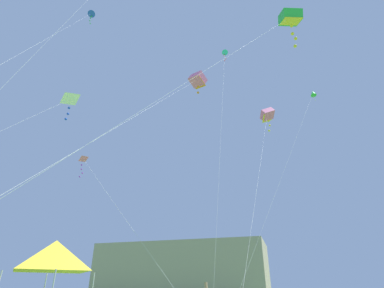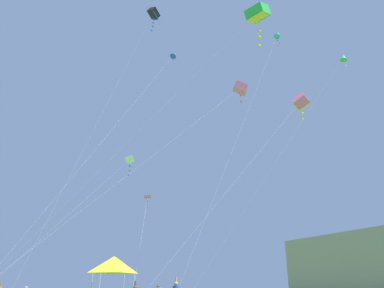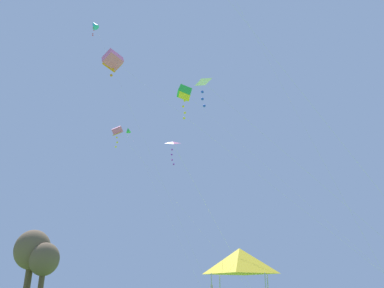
# 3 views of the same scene
# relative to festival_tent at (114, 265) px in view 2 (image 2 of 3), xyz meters

# --- Properties ---
(festival_tent) EXTENTS (2.80, 2.80, 3.77)m
(festival_tent) POSITION_rel_festival_tent_xyz_m (0.00, 0.00, 0.00)
(festival_tent) COLOR #B7B7BC
(festival_tent) RESTS_ON ground
(kite_green_diamond_0) EXTENTS (7.25, 10.37, 17.68)m
(kite_green_diamond_0) POSITION_rel_festival_tent_xyz_m (13.51, 12.42, 14.13)
(kite_green_diamond_0) COLOR silver
(kite_green_diamond_0) RESTS_ON ground
(kite_pink_box_1) EXTENTS (2.45, 13.70, 16.14)m
(kite_pink_box_1) POSITION_rel_festival_tent_xyz_m (9.46, 11.76, 12.30)
(kite_pink_box_1) COLOR silver
(kite_pink_box_1) RESTS_ON ground
(kite_cyan_diamond_2) EXTENTS (0.96, 11.89, 25.46)m
(kite_cyan_diamond_2) POSITION_rel_festival_tent_xyz_m (5.88, 13.23, 21.72)
(kite_cyan_diamond_2) COLOR silver
(kite_cyan_diamond_2) RESTS_ON ground
(kite_blue_diamond_3) EXTENTS (6.21, 18.26, 30.11)m
(kite_blue_diamond_3) POSITION_rel_festival_tent_xyz_m (-7.83, 7.96, 26.24)
(kite_blue_diamond_3) COLOR silver
(kite_blue_diamond_3) RESTS_ON ground
(kite_pink_box_4) EXTENTS (1.80, 20.96, 19.86)m
(kite_pink_box_4) POSITION_rel_festival_tent_xyz_m (3.73, 9.93, 15.98)
(kite_pink_box_4) COLOR silver
(kite_pink_box_4) RESTS_ON ground
(kite_green_box_5) EXTENTS (9.88, 16.72, 20.76)m
(kite_green_box_5) POSITION_rel_festival_tent_xyz_m (12.01, 6.05, 16.93)
(kite_green_box_5) COLOR silver
(kite_green_box_5) RESTS_ON ground
(kite_pink_delta_6) EXTENTS (9.57, 4.38, 9.34)m
(kite_pink_delta_6) POSITION_rel_festival_tent_xyz_m (-1.73, 3.07, 5.82)
(kite_pink_delta_6) COLOR silver
(kite_pink_delta_6) RESTS_ON ground
(kite_white_delta_7) EXTENTS (1.08, 11.51, 12.88)m
(kite_white_delta_7) POSITION_rel_festival_tent_xyz_m (-2.20, 1.34, 9.27)
(kite_white_delta_7) COLOR silver
(kite_white_delta_7) RESTS_ON ground
(kite_black_box_8) EXTENTS (2.49, 9.99, 27.88)m
(kite_black_box_8) POSITION_rel_festival_tent_xyz_m (0.73, 1.99, 24.01)
(kite_black_box_8) COLOR silver
(kite_black_box_8) RESTS_ON ground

